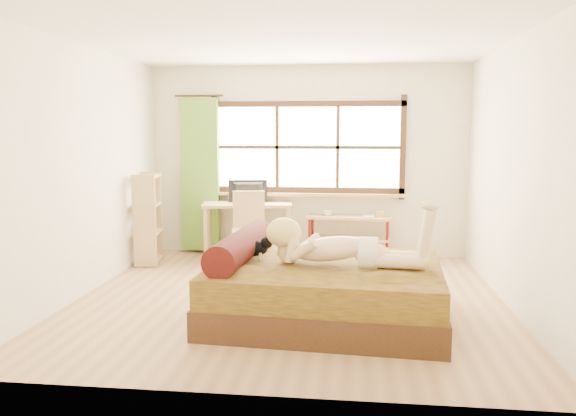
# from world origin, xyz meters

# --- Properties ---
(floor) EXTENTS (4.50, 4.50, 0.00)m
(floor) POSITION_xyz_m (0.00, 0.00, 0.00)
(floor) COLOR #9E754C
(floor) RESTS_ON ground
(ceiling) EXTENTS (4.50, 4.50, 0.00)m
(ceiling) POSITION_xyz_m (0.00, 0.00, 2.70)
(ceiling) COLOR white
(ceiling) RESTS_ON wall_back
(wall_back) EXTENTS (4.50, 0.00, 4.50)m
(wall_back) POSITION_xyz_m (0.00, 2.25, 1.35)
(wall_back) COLOR silver
(wall_back) RESTS_ON floor
(wall_front) EXTENTS (4.50, 0.00, 4.50)m
(wall_front) POSITION_xyz_m (0.00, -2.25, 1.35)
(wall_front) COLOR silver
(wall_front) RESTS_ON floor
(wall_left) EXTENTS (0.00, 4.50, 4.50)m
(wall_left) POSITION_xyz_m (-2.25, 0.00, 1.35)
(wall_left) COLOR silver
(wall_left) RESTS_ON floor
(wall_right) EXTENTS (0.00, 4.50, 4.50)m
(wall_right) POSITION_xyz_m (2.25, 0.00, 1.35)
(wall_right) COLOR silver
(wall_right) RESTS_ON floor
(window) EXTENTS (2.80, 0.16, 1.46)m
(window) POSITION_xyz_m (0.00, 2.22, 1.51)
(window) COLOR #FFEDBF
(window) RESTS_ON wall_back
(curtain) EXTENTS (0.55, 0.10, 2.20)m
(curtain) POSITION_xyz_m (-1.55, 2.13, 1.15)
(curtain) COLOR #558223
(curtain) RESTS_ON wall_back
(bed) EXTENTS (2.26, 1.86, 0.82)m
(bed) POSITION_xyz_m (0.36, -0.60, 0.29)
(bed) COLOR #341A0F
(bed) RESTS_ON floor
(woman) EXTENTS (1.53, 0.53, 0.64)m
(woman) POSITION_xyz_m (0.57, -0.66, 0.86)
(woman) COLOR beige
(woman) RESTS_ON bed
(kitten) EXTENTS (0.33, 0.15, 0.26)m
(kitten) POSITION_xyz_m (-0.30, -0.51, 0.67)
(kitten) COLOR black
(kitten) RESTS_ON bed
(desk) EXTENTS (1.31, 0.76, 0.77)m
(desk) POSITION_xyz_m (-0.83, 1.95, 0.67)
(desk) COLOR tan
(desk) RESTS_ON floor
(monitor) EXTENTS (0.55, 0.16, 0.32)m
(monitor) POSITION_xyz_m (-0.83, 2.00, 0.93)
(monitor) COLOR black
(monitor) RESTS_ON desk
(chair) EXTENTS (0.50, 0.50, 0.97)m
(chair) POSITION_xyz_m (-0.74, 1.59, 0.54)
(chair) COLOR tan
(chair) RESTS_ON floor
(pipe_shelf) EXTENTS (1.20, 0.40, 0.67)m
(pipe_shelf) POSITION_xyz_m (0.62, 2.07, 0.43)
(pipe_shelf) COLOR tan
(pipe_shelf) RESTS_ON floor
(cup) EXTENTS (0.12, 0.12, 0.09)m
(cup) POSITION_xyz_m (0.30, 2.07, 0.63)
(cup) COLOR gray
(cup) RESTS_ON pipe_shelf
(book) EXTENTS (0.19, 0.24, 0.02)m
(book) POSITION_xyz_m (0.80, 2.07, 0.60)
(book) COLOR gray
(book) RESTS_ON pipe_shelf
(bookshelf) EXTENTS (0.39, 0.57, 1.21)m
(bookshelf) POSITION_xyz_m (-2.08, 1.40, 0.62)
(bookshelf) COLOR tan
(bookshelf) RESTS_ON floor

